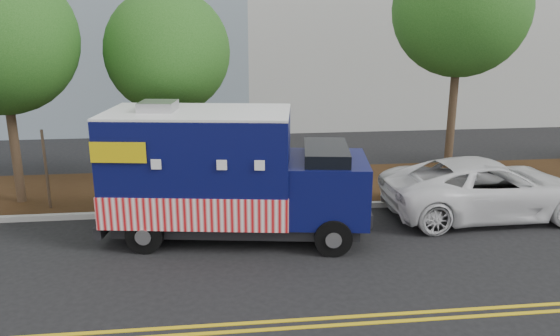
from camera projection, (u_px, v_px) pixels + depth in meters
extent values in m
plane|color=black|center=(201.00, 233.00, 14.02)|extent=(120.00, 120.00, 0.00)
cube|color=#9E9E99|center=(202.00, 211.00, 15.34)|extent=(120.00, 0.18, 0.15)
cube|color=black|center=(203.00, 189.00, 17.35)|extent=(120.00, 4.00, 0.15)
cube|color=gold|center=(195.00, 326.00, 9.76)|extent=(120.00, 0.10, 0.01)
cube|color=gold|center=(194.00, 334.00, 9.52)|extent=(120.00, 0.10, 0.01)
cylinder|color=#38281C|center=(14.00, 144.00, 15.49)|extent=(0.26, 0.26, 3.75)
sphere|color=#1D5016|center=(0.00, 39.00, 14.72)|extent=(4.11, 4.11, 4.11)
cylinder|color=#38281C|center=(172.00, 139.00, 16.85)|extent=(0.26, 0.26, 3.43)
sphere|color=#1D5016|center=(168.00, 52.00, 16.14)|extent=(3.69, 3.69, 3.69)
cylinder|color=#38281C|center=(452.00, 117.00, 17.32)|extent=(0.26, 0.26, 4.56)
sphere|color=#1D5016|center=(461.00, 9.00, 16.43)|extent=(4.11, 4.11, 4.11)
cube|color=#473828|center=(46.00, 172.00, 15.12)|extent=(0.06, 0.06, 2.40)
cube|color=black|center=(239.00, 220.00, 13.70)|extent=(6.10, 2.86, 0.29)
cube|color=#090D44|center=(200.00, 164.00, 13.35)|extent=(4.71, 3.05, 2.51)
cube|color=red|center=(201.00, 198.00, 13.59)|extent=(4.76, 3.12, 0.79)
cube|color=white|center=(197.00, 112.00, 13.01)|extent=(4.71, 3.05, 0.06)
cube|color=#B7B7BA|center=(158.00, 106.00, 13.00)|extent=(0.96, 0.96, 0.23)
cube|color=#090D44|center=(327.00, 188.00, 13.39)|extent=(2.21, 2.51, 1.47)
cube|color=black|center=(326.00, 160.00, 13.20)|extent=(1.35, 2.18, 0.68)
cube|color=black|center=(366.00, 207.00, 13.48)|extent=(0.40, 2.08, 0.31)
cube|color=black|center=(114.00, 217.00, 13.81)|extent=(0.55, 2.36, 0.29)
cube|color=#B7B7BA|center=(110.00, 161.00, 13.41)|extent=(0.33, 1.87, 1.99)
cube|color=#B7B7BA|center=(220.00, 150.00, 14.52)|extent=(1.87, 0.33, 1.15)
cube|color=#DCBD0B|center=(118.00, 153.00, 12.05)|extent=(1.24, 0.21, 0.47)
cube|color=#DCBD0B|center=(148.00, 130.00, 14.45)|extent=(1.24, 0.21, 0.47)
cylinder|color=black|center=(333.00, 237.00, 12.59)|extent=(0.91, 0.42, 0.88)
cylinder|color=black|center=(329.00, 206.00, 14.65)|extent=(0.91, 0.42, 0.88)
cylinder|color=black|center=(145.00, 235.00, 12.75)|extent=(0.91, 0.42, 0.88)
cylinder|color=black|center=(167.00, 204.00, 14.80)|extent=(0.91, 0.42, 0.88)
imported|color=white|center=(487.00, 188.00, 15.04)|extent=(5.80, 2.79, 1.59)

